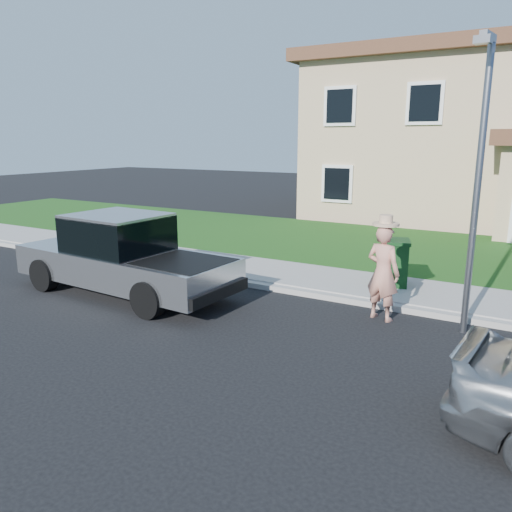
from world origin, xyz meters
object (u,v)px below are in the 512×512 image
Objects in this scene: woman at (383,271)px; street_lamp at (478,173)px; pickup_truck at (123,257)px; trash_bin at (394,262)px.

street_lamp is (1.46, 0.01, 1.86)m from woman.
pickup_truck is at bearing 28.49° from woman.
woman is at bearing -98.89° from trash_bin.
pickup_truck is 5.33× the size of trash_bin.
pickup_truck is 2.74× the size of woman.
trash_bin is (5.12, 3.13, -0.15)m from pickup_truck.
woman is (5.40, 1.21, 0.12)m from pickup_truck.
woman reaches higher than pickup_truck.
pickup_truck is 5.54m from woman.
street_lamp is at bearing -64.83° from trash_bin.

